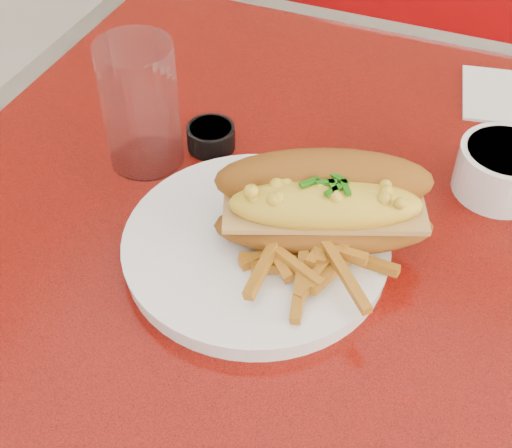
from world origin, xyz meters
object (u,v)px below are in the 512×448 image
at_px(diner_table, 457,361).
at_px(gravy_ramekin, 503,169).
at_px(dinner_plate, 256,246).
at_px(fork, 320,243).
at_px(sauce_cup_left, 211,136).
at_px(water_tumbler, 140,105).
at_px(mac_hoagie, 324,204).
at_px(booth_bench_far, 499,158).

distance_m(diner_table, gravy_ramekin, 0.22).
height_order(diner_table, dinner_plate, dinner_plate).
relative_size(diner_table, dinner_plate, 3.78).
bearing_deg(fork, dinner_plate, 89.83).
bearing_deg(fork, diner_table, -90.02).
bearing_deg(dinner_plate, fork, 18.63).
relative_size(dinner_plate, gravy_ramekin, 2.65).
height_order(diner_table, gravy_ramekin, gravy_ramekin).
relative_size(sauce_cup_left, water_tumbler, 0.41).
xyz_separation_m(dinner_plate, gravy_ramekin, (0.20, 0.18, 0.02)).
xyz_separation_m(mac_hoagie, gravy_ramekin, (0.15, 0.15, -0.03)).
relative_size(diner_table, gravy_ramekin, 10.01).
relative_size(mac_hoagie, sauce_cup_left, 3.94).
bearing_deg(water_tumbler, gravy_ramekin, 14.42).
xyz_separation_m(mac_hoagie, water_tumbler, (-0.22, 0.06, 0.01)).
distance_m(booth_bench_far, water_tumbler, 1.04).
xyz_separation_m(diner_table, dinner_plate, (-0.21, -0.07, 0.17)).
height_order(diner_table, booth_bench_far, booth_bench_far).
distance_m(fork, water_tumbler, 0.24).
height_order(booth_bench_far, gravy_ramekin, booth_bench_far).
relative_size(fork, water_tumbler, 1.01).
xyz_separation_m(gravy_ramekin, water_tumbler, (-0.37, -0.09, 0.04)).
bearing_deg(gravy_ramekin, diner_table, -83.78).
xyz_separation_m(booth_bench_far, gravy_ramekin, (-0.01, -0.70, 0.51)).
relative_size(booth_bench_far, mac_hoagie, 5.28).
bearing_deg(mac_hoagie, sauce_cup_left, 126.86).
bearing_deg(booth_bench_far, water_tumbler, -115.60).
bearing_deg(sauce_cup_left, booth_bench_far, 66.65).
bearing_deg(booth_bench_far, dinner_plate, -103.59).
bearing_deg(mac_hoagie, fork, -99.39).
distance_m(booth_bench_far, mac_hoagie, 1.02).
bearing_deg(sauce_cup_left, gravy_ramekin, 8.96).
height_order(mac_hoagie, gravy_ramekin, mac_hoagie).
xyz_separation_m(diner_table, gravy_ramekin, (-0.01, 0.11, 0.19)).
bearing_deg(sauce_cup_left, dinner_plate, -50.80).
bearing_deg(mac_hoagie, dinner_plate, -170.05).
bearing_deg(fork, sauce_cup_left, 36.68).
distance_m(diner_table, fork, 0.24).
height_order(diner_table, fork, fork).
distance_m(fork, sauce_cup_left, 0.20).
relative_size(mac_hoagie, fork, 1.59).
height_order(fork, water_tumbler, water_tumbler).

